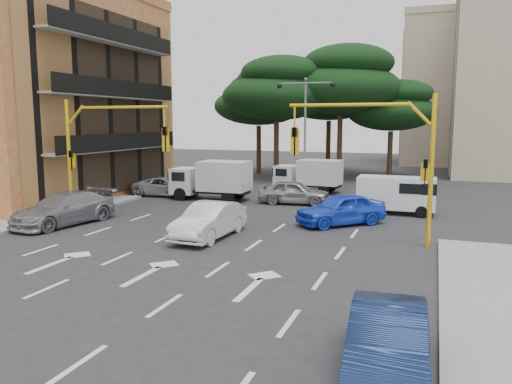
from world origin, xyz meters
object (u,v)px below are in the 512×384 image
van_white (396,195)px  box_truck_b (308,176)px  signal_mast_right (384,148)px  car_silver_wagon (64,209)px  signal_mast_left (98,143)px  street_lamp_center (305,114)px  car_white_hatch (209,221)px  car_navy_parked (388,342)px  car_blue_compact (341,209)px  car_silver_cross_a (166,187)px  car_silver_cross_b (294,192)px  box_truck_a (211,180)px

van_white → box_truck_b: 8.95m
signal_mast_right → car_silver_wagon: signal_mast_right is taller
car_silver_wagon → signal_mast_right: bearing=14.5°
signal_mast_left → street_lamp_center: bearing=64.1°
street_lamp_center → car_white_hatch: 16.10m
car_silver_wagon → box_truck_b: bearing=69.7°
signal_mast_right → signal_mast_left: size_ratio=1.00×
box_truck_b → van_white: bearing=-129.1°
signal_mast_right → car_navy_parked: size_ratio=1.43×
car_blue_compact → car_navy_parked: size_ratio=1.05×
car_blue_compact → car_silver_cross_a: 13.63m
signal_mast_right → car_silver_wagon: 15.18m
car_silver_cross_a → van_white: bearing=-98.9°
van_white → car_silver_cross_b: bearing=-100.7°
car_silver_wagon → car_navy_parked: bearing=-21.2°
car_silver_cross_b → car_navy_parked: car_silver_cross_b is taller
signal_mast_right → box_truck_b: size_ratio=1.29×
street_lamp_center → car_silver_cross_b: street_lamp_center is taller
street_lamp_center → car_silver_wagon: bearing=-117.7°
signal_mast_right → street_lamp_center: street_lamp_center is taller
car_navy_parked → car_silver_cross_b: bearing=107.0°
car_silver_wagon → car_silver_cross_b: car_silver_wagon is taller
car_white_hatch → van_white: (7.06, 8.55, 0.26)m
car_white_hatch → car_silver_cross_a: car_white_hatch is taller
box_truck_b → signal_mast_left: bearing=156.9°
signal_mast_left → car_white_hatch: bearing=-12.0°
car_silver_cross_a → box_truck_b: 9.78m
van_white → box_truck_b: box_truck_b is taller
signal_mast_right → box_truck_b: 15.10m
car_silver_wagon → car_silver_cross_b: size_ratio=1.26×
signal_mast_left → box_truck_b: bearing=61.7°
street_lamp_center → box_truck_a: street_lamp_center is taller
car_silver_cross_b → car_silver_wagon: bearing=131.9°
signal_mast_right → signal_mast_left: same height
street_lamp_center → box_truck_b: (0.43, -0.60, -4.28)m
car_silver_cross_b → signal_mast_left: bearing=132.0°
car_silver_cross_b → van_white: bearing=-105.8°
signal_mast_left → signal_mast_right: bearing=0.0°
signal_mast_left → car_blue_compact: bearing=15.8°
box_truck_a → box_truck_b: box_truck_a is taller
signal_mast_left → car_silver_wagon: 3.56m
car_silver_cross_b → street_lamp_center: bearing=3.1°
street_lamp_center → box_truck_b: 4.34m
street_lamp_center → van_white: size_ratio=1.92×
box_truck_a → van_white: bearing=-95.1°
car_navy_parked → box_truck_a: (-12.52, 18.81, 0.55)m
car_navy_parked → box_truck_b: 25.38m
car_blue_compact → car_silver_wagon: car_silver_wagon is taller
car_silver_cross_b → box_truck_a: 5.38m
box_truck_a → car_silver_cross_b: bearing=-88.0°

